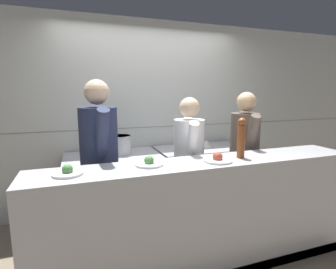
# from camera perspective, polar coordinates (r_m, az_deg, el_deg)

# --- Properties ---
(ground_plane) EXTENTS (14.00, 14.00, 0.00)m
(ground_plane) POSITION_cam_1_polar(r_m,az_deg,el_deg) (2.92, 4.08, -25.01)
(ground_plane) COLOR #7F705B
(wall_back_tiled) EXTENTS (8.00, 0.06, 2.60)m
(wall_back_tiled) POSITION_cam_1_polar(r_m,az_deg,el_deg) (3.71, -4.08, 3.99)
(wall_back_tiled) COLOR silver
(wall_back_tiled) RESTS_ON ground_plane
(oven_range) EXTENTS (1.15, 0.71, 0.87)m
(oven_range) POSITION_cam_1_polar(r_m,az_deg,el_deg) (3.41, -11.73, -11.59)
(oven_range) COLOR #232326
(oven_range) RESTS_ON ground_plane
(prep_counter) EXTENTS (1.29, 0.65, 0.88)m
(prep_counter) POSITION_cam_1_polar(r_m,az_deg,el_deg) (3.76, 7.71, -9.43)
(prep_counter) COLOR #B7BABF
(prep_counter) RESTS_ON ground_plane
(pass_counter) EXTENTS (2.99, 0.45, 1.04)m
(pass_counter) POSITION_cam_1_polar(r_m,az_deg,el_deg) (2.53, 7.96, -17.26)
(pass_counter) COLOR #B7BABF
(pass_counter) RESTS_ON ground_plane
(stock_pot) EXTENTS (0.27, 0.27, 0.24)m
(stock_pot) POSITION_cam_1_polar(r_m,az_deg,el_deg) (3.29, -10.34, -2.14)
(stock_pot) COLOR #B7BABF
(stock_pot) RESTS_ON oven_range
(mixing_bowl_steel) EXTENTS (0.20, 0.20, 0.09)m
(mixing_bowl_steel) POSITION_cam_1_polar(r_m,az_deg,el_deg) (3.69, 8.42, -1.93)
(mixing_bowl_steel) COLOR #B7BABF
(mixing_bowl_steel) RESTS_ON prep_counter
(plated_dish_main) EXTENTS (0.23, 0.23, 0.08)m
(plated_dish_main) POSITION_cam_1_polar(r_m,az_deg,el_deg) (2.09, -21.02, -7.65)
(plated_dish_main) COLOR white
(plated_dish_main) RESTS_ON pass_counter
(plated_dish_appetiser) EXTENTS (0.24, 0.24, 0.08)m
(plated_dish_appetiser) POSITION_cam_1_polar(r_m,az_deg,el_deg) (2.20, -4.13, -6.18)
(plated_dish_appetiser) COLOR white
(plated_dish_appetiser) RESTS_ON pass_counter
(plated_dish_dessert) EXTENTS (0.25, 0.25, 0.09)m
(plated_dish_dessert) POSITION_cam_1_polar(r_m,az_deg,el_deg) (2.35, 10.74, -5.28)
(plated_dish_dessert) COLOR white
(plated_dish_dessert) RESTS_ON pass_counter
(pepper_mill) EXTENTS (0.08, 0.08, 0.37)m
(pepper_mill) POSITION_cam_1_polar(r_m,az_deg,el_deg) (2.49, 15.67, -0.54)
(pepper_mill) COLOR brown
(pepper_mill) RESTS_ON pass_counter
(chef_head_cook) EXTENTS (0.38, 0.77, 1.76)m
(chef_head_cook) POSITION_cam_1_polar(r_m,az_deg,el_deg) (2.62, -14.65, -5.77)
(chef_head_cook) COLOR black
(chef_head_cook) RESTS_ON ground_plane
(chef_sous) EXTENTS (0.40, 0.69, 1.59)m
(chef_sous) POSITION_cam_1_polar(r_m,az_deg,el_deg) (2.83, 4.53, -6.31)
(chef_sous) COLOR black
(chef_sous) RESTS_ON ground_plane
(chef_line) EXTENTS (0.42, 0.71, 1.64)m
(chef_line) POSITION_cam_1_polar(r_m,az_deg,el_deg) (3.19, 16.19, -4.33)
(chef_line) COLOR black
(chef_line) RESTS_ON ground_plane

